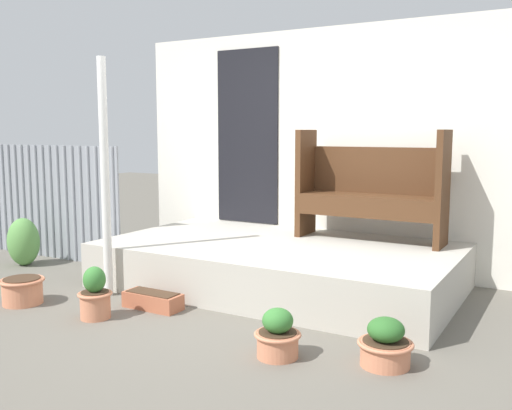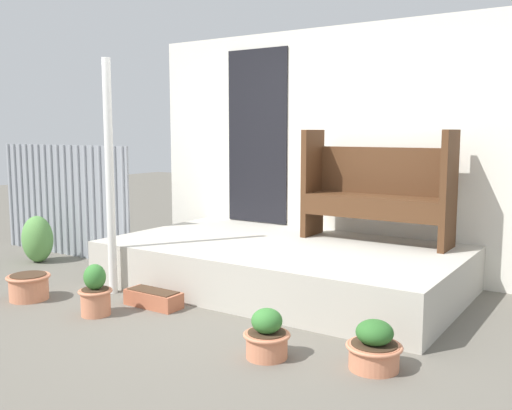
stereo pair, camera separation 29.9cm
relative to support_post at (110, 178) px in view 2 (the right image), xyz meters
The scene contains 12 objects.
ground_plane 1.66m from the support_post, ahead, with size 24.00×24.00×0.00m, color #666056.
porch_slab 1.82m from the support_post, 40.40° to the left, with size 3.32×1.91×0.43m.
house_wall 2.35m from the support_post, 59.67° to the left, with size 4.52×0.08×2.60m.
fence_corrugated 1.99m from the support_post, 154.31° to the left, with size 2.22×0.05×1.34m.
support_post is the anchor object (origin of this frame).
bench 2.54m from the support_post, 40.59° to the left, with size 1.45×0.40×1.09m.
flower_pot_left 1.20m from the support_post, 129.29° to the right, with size 0.38×0.38×0.23m.
flower_pot_middle 1.11m from the support_post, 54.94° to the right, with size 0.28×0.28×0.43m.
flower_pot_right 2.29m from the support_post, 14.24° to the right, with size 0.32×0.32×0.34m.
flower_pot_far_right 2.87m from the support_post, ahead, with size 0.36×0.36×0.32m.
planter_box_rect 1.18m from the support_post, ahead, with size 0.52×0.21×0.14m.
shrub_by_fence 1.91m from the support_post, 166.48° to the left, with size 0.37×0.33×0.54m.
Camera 2 is at (2.71, -3.69, 1.50)m, focal length 40.00 mm.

